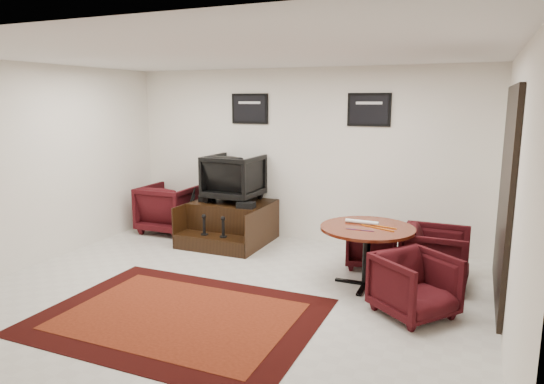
{
  "coord_description": "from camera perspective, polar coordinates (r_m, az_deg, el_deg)",
  "views": [
    {
      "loc": [
        2.66,
        -4.93,
        2.31
      ],
      "look_at": [
        0.18,
        0.9,
        1.09
      ],
      "focal_mm": 32.0,
      "sensor_mm": 36.0,
      "label": 1
    }
  ],
  "objects": [
    {
      "name": "table_clutter",
      "position": [
        6.06,
        12.0,
        -4.1
      ],
      "size": [
        0.57,
        0.33,
        0.01
      ],
      "color": "#D0610B",
      "rests_on": "meeting_table"
    },
    {
      "name": "ground",
      "position": [
        6.06,
        -4.98,
        -11.56
      ],
      "size": [
        6.0,
        6.0,
        0.0
      ],
      "primitive_type": "plane",
      "color": "beige",
      "rests_on": "ground"
    },
    {
      "name": "paper_roll",
      "position": [
        6.22,
        10.54,
        -3.5
      ],
      "size": [
        0.42,
        0.06,
        0.05
      ],
      "primitive_type": "cylinder",
      "rotation": [
        0.0,
        1.57,
        -0.03
      ],
      "color": "silver",
      "rests_on": "meeting_table"
    },
    {
      "name": "area_rug",
      "position": [
        5.48,
        -10.87,
        -14.15
      ],
      "size": [
        2.93,
        2.2,
        0.01
      ],
      "color": "black",
      "rests_on": "ground"
    },
    {
      "name": "meeting_table",
      "position": [
        6.12,
        11.13,
        -4.87
      ],
      "size": [
        1.16,
        1.16,
        0.76
      ],
      "color": "#4B130A",
      "rests_on": "ground"
    },
    {
      "name": "table_chair_corner",
      "position": [
        5.5,
        16.44,
        -10.15
      ],
      "size": [
        0.99,
        1.0,
        0.75
      ],
      "primitive_type": "imported",
      "rotation": [
        0.0,
        0.0,
        0.89
      ],
      "color": "black",
      "rests_on": "ground"
    },
    {
      "name": "shoes_pair",
      "position": [
        8.11,
        -7.64,
        -0.63
      ],
      "size": [
        0.29,
        0.33,
        0.1
      ],
      "color": "black",
      "rests_on": "shine_podium"
    },
    {
      "name": "shine_chair",
      "position": [
        7.97,
        -4.49,
        1.97
      ],
      "size": [
        0.85,
        0.8,
        0.86
      ],
      "primitive_type": "imported",
      "rotation": [
        0.0,
        0.0,
        3.12
      ],
      "color": "black",
      "rests_on": "shine_podium"
    },
    {
      "name": "umbrella_black",
      "position": [
        8.24,
        -9.71,
        -2.71
      ],
      "size": [
        0.29,
        0.11,
        0.79
      ],
      "primitive_type": null,
      "color": "black",
      "rests_on": "ground"
    },
    {
      "name": "umbrella_hooked",
      "position": [
        8.3,
        -9.76,
        -2.23
      ],
      "size": [
        0.33,
        0.13,
        0.9
      ],
      "primitive_type": null,
      "color": "black",
      "rests_on": "ground"
    },
    {
      "name": "polish_kit",
      "position": [
        7.5,
        -3.07,
        -1.53
      ],
      "size": [
        0.28,
        0.2,
        0.09
      ],
      "primitive_type": "cube",
      "rotation": [
        0.0,
        0.0,
        0.08
      ],
      "color": "black",
      "rests_on": "shine_podium"
    },
    {
      "name": "table_chair_back",
      "position": [
        6.96,
        11.48,
        -5.73
      ],
      "size": [
        0.8,
        0.77,
        0.69
      ],
      "primitive_type": "imported",
      "rotation": [
        0.0,
        0.0,
        3.38
      ],
      "color": "black",
      "rests_on": "ground"
    },
    {
      "name": "table_chair_window",
      "position": [
        6.44,
        18.67,
        -6.9
      ],
      "size": [
        0.74,
        0.79,
        0.81
      ],
      "primitive_type": "imported",
      "rotation": [
        0.0,
        0.0,
        1.56
      ],
      "color": "black",
      "rests_on": "ground"
    },
    {
      "name": "shine_podium",
      "position": [
        8.0,
        -4.86,
        -3.68
      ],
      "size": [
        1.27,
        1.3,
        0.65
      ],
      "color": "black",
      "rests_on": "ground"
    },
    {
      "name": "armchair_side",
      "position": [
        8.71,
        -12.0,
        -1.62
      ],
      "size": [
        0.9,
        0.85,
        0.92
      ],
      "primitive_type": "imported",
      "rotation": [
        0.0,
        0.0,
        3.16
      ],
      "color": "black",
      "rests_on": "ground"
    },
    {
      "name": "room_shell",
      "position": [
        5.56,
        -0.95,
        5.48
      ],
      "size": [
        6.02,
        5.02,
        2.81
      ],
      "color": "silver",
      "rests_on": "ground"
    }
  ]
}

